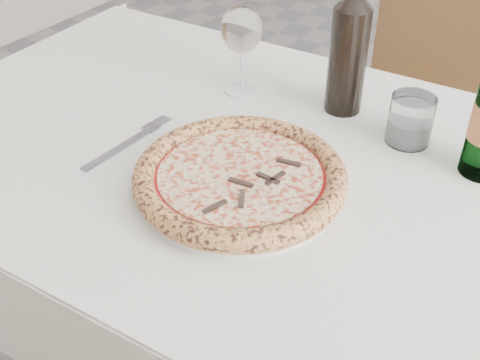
{
  "coord_description": "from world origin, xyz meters",
  "views": [
    {
      "loc": [
        0.21,
        -0.72,
        1.33
      ],
      "look_at": [
        -0.21,
        -0.11,
        0.78
      ],
      "focal_mm": 45.0,
      "sensor_mm": 36.0,
      "label": 1
    }
  ],
  "objects_px": {
    "chair_far": "(417,90)",
    "wine_glass": "(242,31)",
    "pizza": "(240,177)",
    "wine_bottle": "(349,50)",
    "dining_table": "(272,203)",
    "tumbler": "(410,123)",
    "plate": "(240,186)"
  },
  "relations": [
    {
      "from": "chair_far",
      "to": "wine_glass",
      "type": "xyz_separation_m",
      "value": [
        -0.17,
        -0.62,
        0.35
      ]
    },
    {
      "from": "dining_table",
      "to": "chair_far",
      "type": "xyz_separation_m",
      "value": [
        -0.01,
        0.79,
        -0.13
      ]
    },
    {
      "from": "pizza",
      "to": "wine_glass",
      "type": "relative_size",
      "value": 1.87
    },
    {
      "from": "pizza",
      "to": "wine_bottle",
      "type": "height_order",
      "value": "wine_bottle"
    },
    {
      "from": "tumbler",
      "to": "wine_bottle",
      "type": "bearing_deg",
      "value": 165.17
    },
    {
      "from": "dining_table",
      "to": "wine_glass",
      "type": "distance_m",
      "value": 0.33
    },
    {
      "from": "wine_bottle",
      "to": "wine_glass",
      "type": "bearing_deg",
      "value": -166.14
    },
    {
      "from": "pizza",
      "to": "wine_bottle",
      "type": "relative_size",
      "value": 1.17
    },
    {
      "from": "plate",
      "to": "wine_bottle",
      "type": "distance_m",
      "value": 0.34
    },
    {
      "from": "dining_table",
      "to": "wine_bottle",
      "type": "distance_m",
      "value": 0.31
    },
    {
      "from": "chair_far",
      "to": "wine_bottle",
      "type": "distance_m",
      "value": 0.67
    },
    {
      "from": "wine_glass",
      "to": "wine_bottle",
      "type": "xyz_separation_m",
      "value": [
        0.2,
        0.05,
        -0.01
      ]
    },
    {
      "from": "chair_far",
      "to": "tumbler",
      "type": "bearing_deg",
      "value": -74.2
    },
    {
      "from": "chair_far",
      "to": "pizza",
      "type": "xyz_separation_m",
      "value": [
        0.01,
        -0.89,
        0.25
      ]
    },
    {
      "from": "chair_far",
      "to": "pizza",
      "type": "bearing_deg",
      "value": -89.24
    },
    {
      "from": "dining_table",
      "to": "pizza",
      "type": "relative_size",
      "value": 4.34
    },
    {
      "from": "chair_far",
      "to": "tumbler",
      "type": "xyz_separation_m",
      "value": [
        0.17,
        -0.61,
        0.26
      ]
    },
    {
      "from": "dining_table",
      "to": "chair_far",
      "type": "distance_m",
      "value": 0.8
    },
    {
      "from": "pizza",
      "to": "tumbler",
      "type": "height_order",
      "value": "tumbler"
    },
    {
      "from": "plate",
      "to": "wine_bottle",
      "type": "height_order",
      "value": "wine_bottle"
    },
    {
      "from": "plate",
      "to": "pizza",
      "type": "relative_size",
      "value": 0.94
    },
    {
      "from": "chair_far",
      "to": "plate",
      "type": "xyz_separation_m",
      "value": [
        0.01,
        -0.89,
        0.23
      ]
    },
    {
      "from": "dining_table",
      "to": "chair_far",
      "type": "relative_size",
      "value": 1.53
    },
    {
      "from": "pizza",
      "to": "tumbler",
      "type": "relative_size",
      "value": 3.85
    },
    {
      "from": "tumbler",
      "to": "chair_far",
      "type": "bearing_deg",
      "value": 105.8
    },
    {
      "from": "dining_table",
      "to": "tumbler",
      "type": "bearing_deg",
      "value": 48.21
    },
    {
      "from": "chair_far",
      "to": "wine_bottle",
      "type": "bearing_deg",
      "value": -87.07
    },
    {
      "from": "chair_far",
      "to": "wine_glass",
      "type": "height_order",
      "value": "wine_glass"
    },
    {
      "from": "wine_glass",
      "to": "dining_table",
      "type": "bearing_deg",
      "value": -43.41
    },
    {
      "from": "dining_table",
      "to": "wine_glass",
      "type": "height_order",
      "value": "wine_glass"
    },
    {
      "from": "wine_glass",
      "to": "wine_bottle",
      "type": "relative_size",
      "value": 0.63
    },
    {
      "from": "plate",
      "to": "pizza",
      "type": "distance_m",
      "value": 0.02
    }
  ]
}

